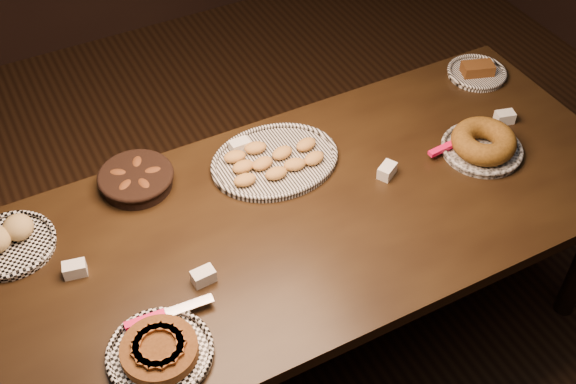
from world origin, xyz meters
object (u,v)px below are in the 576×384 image
buffet_table (296,231)px  apple_tart_plate (160,351)px  madeleine_platter (274,161)px  bundt_cake_plate (483,144)px

buffet_table → apple_tart_plate: apple_tart_plate is taller
buffet_table → madeleine_platter: bearing=79.6°
apple_tart_plate → madeleine_platter: apple_tart_plate is taller
buffet_table → madeleine_platter: 0.28m
madeleine_platter → buffet_table: bearing=-114.5°
madeleine_platter → bundt_cake_plate: size_ratio=1.35×
bundt_cake_plate → buffet_table: bearing=158.4°
madeleine_platter → apple_tart_plate: bearing=-153.1°
buffet_table → apple_tart_plate: size_ratio=6.74×
apple_tart_plate → madeleine_platter: size_ratio=0.77×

